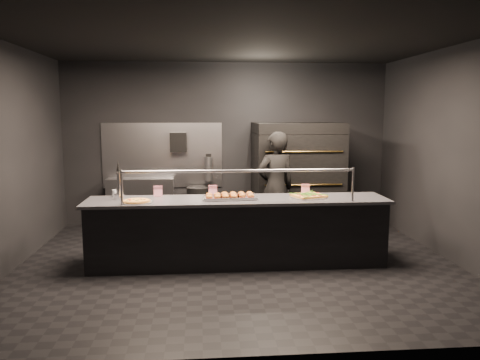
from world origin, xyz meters
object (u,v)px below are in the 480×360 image
Objects in this scene: round_pizza at (137,201)px; trash_bin at (199,207)px; towel_dispenser at (178,142)px; slider_tray_a at (222,197)px; service_counter at (238,231)px; square_pizza at (309,196)px; prep_shelf at (141,202)px; fire_extinguisher at (209,168)px; worker at (275,187)px; pizza_oven at (296,176)px; beer_tap at (119,188)px; slider_tray_b at (238,196)px.

trash_bin is (0.81, 2.32, -0.56)m from round_pizza.
slider_tray_a is (0.68, -2.40, -0.60)m from towel_dispenser.
round_pizza is at bearing -109.14° from trash_bin.
square_pizza is (0.99, 0.04, 0.47)m from service_counter.
prep_shelf is (-1.60, 2.32, -0.01)m from service_counter.
trash_bin is (-0.31, 2.18, -0.58)m from slider_tray_a.
round_pizza is at bearing -111.19° from fire_extinguisher.
worker is at bearing 50.37° from slider_tray_a.
pizza_oven is 2.88m from prep_shelf.
towel_dispenser is 0.47× the size of trash_bin.
beer_tap is 1.61m from slider_tray_b.
fire_extinguisher is 2.40m from slider_tray_b.
worker reaches higher than fire_extinguisher.
trash_bin is at bearing -57.91° from worker.
prep_shelf is at bearing -174.29° from towel_dispenser.
slider_tray_a is (1.38, -2.33, 0.50)m from prep_shelf.
beer_tap is 0.38m from round_pizza.
fire_extinguisher is 2.42m from slider_tray_a.
beer_tap is 1.39m from slider_tray_a.
fire_extinguisher is at bearing 3.66° from prep_shelf.
square_pizza is (1.21, 0.05, -0.01)m from slider_tray_a.
slider_tray_a reaches higher than prep_shelf.
towel_dispenser reaches higher than beer_tap.
square_pizza is at bearing 4.70° from round_pizza.
towel_dispenser is 0.68× the size of square_pizza.
service_counter is at bearing -76.25° from trash_bin.
fire_extinguisher is at bearing 51.13° from trash_bin.
round_pizza is 1.35m from slider_tray_b.
worker is (2.04, 1.25, -0.04)m from round_pizza.
round_pizza is 0.55× the size of trash_bin.
pizza_oven is 3.33m from beer_tap.
towel_dispenser reaches higher than slider_tray_b.
pizza_oven is 3.73× the size of square_pizza.
square_pizza is (2.59, -2.28, 0.49)m from prep_shelf.
fire_extinguisher reaches higher than slider_tray_b.
towel_dispenser is (0.70, 0.07, 1.10)m from prep_shelf.
beer_tap is at bearing -147.17° from pizza_oven.
square_pizza is at bearing -51.18° from towel_dispenser.
worker is (-0.29, 1.06, -0.04)m from square_pizza.
prep_shelf is 2.31m from beer_tap.
worker is at bearing -51.17° from fire_extinguisher.
slider_tray_b reaches higher than round_pizza.
slider_tray_a reaches higher than trash_bin.
beer_tap is at bearing 176.66° from service_counter.
towel_dispenser reaches higher than trash_bin.
trash_bin is (-1.52, 2.13, -0.57)m from square_pizza.
slider_tray_a is 2.28m from trash_bin.
slider_tray_b is at bearing 90.57° from service_counter.
pizza_oven is at bearing 57.73° from service_counter.
worker reaches higher than slider_tray_b.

